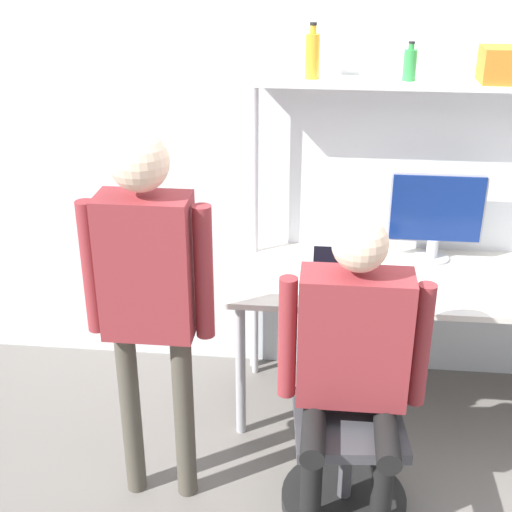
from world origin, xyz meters
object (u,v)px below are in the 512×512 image
object	(u,v)px
person_seated	(354,350)
storage_box	(512,65)
person_standing	(148,281)
office_chair	(345,448)
bottle_amber	(312,55)
cell_phone	(403,292)
laptop	(343,277)
monitor	(436,213)
bottle_green	(410,64)

from	to	relation	value
person_seated	storage_box	distance (m)	1.57
person_standing	storage_box	world-z (taller)	storage_box
office_chair	storage_box	distance (m)	1.92
person_seated	bottle_amber	size ratio (longest dim) A/B	5.31
cell_phone	office_chair	size ratio (longest dim) A/B	0.16
laptop	cell_phone	size ratio (longest dim) A/B	2.25
person_seated	person_standing	world-z (taller)	person_standing
bottle_amber	person_seated	bearing A→B (deg)	-77.09
person_seated	laptop	bearing A→B (deg)	93.42
monitor	person_standing	xyz separation A→B (m)	(-1.27, -1.01, 0.05)
office_chair	storage_box	world-z (taller)	storage_box
laptop	bottle_green	size ratio (longest dim) A/B	1.86
laptop	person_standing	bearing A→B (deg)	-142.40
cell_phone	office_chair	bearing A→B (deg)	-114.30
monitor	cell_phone	world-z (taller)	monitor
monitor	bottle_amber	size ratio (longest dim) A/B	1.87
person_standing	storage_box	xyz separation A→B (m)	(1.53, 1.00, 0.71)
bottle_green	cell_phone	bearing A→B (deg)	-87.24
monitor	laptop	distance (m)	0.64
office_chair	bottle_amber	distance (m)	1.83
person_standing	bottle_green	bearing A→B (deg)	43.20
bottle_amber	storage_box	world-z (taller)	bottle_amber
monitor	laptop	world-z (taller)	monitor
person_seated	bottle_amber	world-z (taller)	bottle_amber
office_chair	bottle_green	distance (m)	1.80
monitor	bottle_amber	xyz separation A→B (m)	(-0.66, -0.01, 0.78)
monitor	person_standing	bearing A→B (deg)	-141.57
person_standing	laptop	bearing A→B (deg)	37.60
cell_phone	bottle_green	distance (m)	1.09
cell_phone	storage_box	xyz separation A→B (m)	(0.45, 0.41, 1.01)
monitor	person_seated	world-z (taller)	person_seated
monitor	storage_box	size ratio (longest dim) A/B	1.73
person_seated	storage_box	xyz separation A→B (m)	(0.70, 1.02, 0.97)
cell_phone	storage_box	world-z (taller)	storage_box
person_seated	bottle_amber	xyz separation A→B (m)	(-0.23, 1.02, 1.00)
person_standing	bottle_green	world-z (taller)	bottle_green
office_chair	person_seated	distance (m)	0.54
person_standing	bottle_amber	xyz separation A→B (m)	(0.60, 1.00, 0.74)
bottle_green	laptop	bearing A→B (deg)	-124.68
person_standing	person_seated	bearing A→B (deg)	-1.18
bottle_green	storage_box	distance (m)	0.47
laptop	person_seated	xyz separation A→B (m)	(0.04, -0.63, -0.01)
laptop	person_seated	world-z (taller)	person_seated
monitor	person_standing	distance (m)	1.62
cell_phone	office_chair	xyz separation A→B (m)	(-0.25, -0.56, -0.50)
bottle_green	storage_box	size ratio (longest dim) A/B	0.64
office_chair	laptop	bearing A→B (deg)	93.29
laptop	cell_phone	bearing A→B (deg)	-5.82
laptop	cell_phone	distance (m)	0.29
laptop	storage_box	distance (m)	1.26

